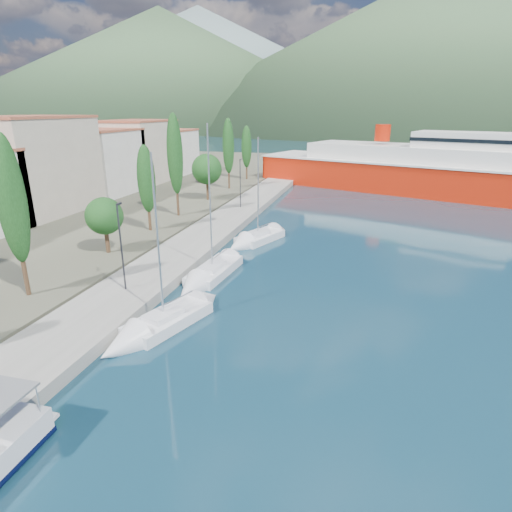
% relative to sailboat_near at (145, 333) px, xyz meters
% --- Properties ---
extents(ground, '(1400.00, 1400.00, 0.00)m').
position_rel_sailboat_near_xyz_m(ground, '(5.07, 112.15, -0.31)').
color(ground, '#133647').
extents(quay, '(5.00, 88.00, 0.80)m').
position_rel_sailboat_near_xyz_m(quay, '(-3.93, 18.15, 0.09)').
color(quay, gray).
rests_on(quay, ground).
extents(hills_far, '(1480.00, 900.00, 180.00)m').
position_rel_sailboat_near_xyz_m(hills_far, '(143.65, 610.88, 77.08)').
color(hills_far, slate).
rests_on(hills_far, ground).
extents(hills_near, '(1010.00, 520.00, 115.00)m').
position_rel_sailboat_near_xyz_m(hills_near, '(103.11, 364.65, 48.87)').
color(hills_near, '#3C5A38').
rests_on(hills_near, ground).
extents(town_buildings, '(9.20, 69.20, 11.30)m').
position_rel_sailboat_near_xyz_m(town_buildings, '(-26.93, 29.06, 5.26)').
color(town_buildings, beige).
rests_on(town_buildings, land_strip).
extents(tree_row, '(4.12, 63.78, 11.67)m').
position_rel_sailboat_near_xyz_m(tree_row, '(-9.94, 25.46, 5.60)').
color(tree_row, '#47301E').
rests_on(tree_row, land_strip).
extents(lamp_posts, '(0.15, 49.68, 6.06)m').
position_rel_sailboat_near_xyz_m(lamp_posts, '(-3.93, 6.22, 3.77)').
color(lamp_posts, '#2D2D33').
rests_on(lamp_posts, quay).
extents(sailboat_near, '(4.75, 8.32, 11.46)m').
position_rel_sailboat_near_xyz_m(sailboat_near, '(0.00, 0.00, 0.00)').
color(sailboat_near, silver).
rests_on(sailboat_near, ground).
extents(sailboat_mid, '(3.10, 8.98, 12.68)m').
position_rel_sailboat_near_xyz_m(sailboat_mid, '(0.18, 8.51, -0.00)').
color(sailboat_mid, silver).
rests_on(sailboat_mid, ground).
extents(sailboat_far, '(5.05, 7.96, 11.18)m').
position_rel_sailboat_near_xyz_m(sailboat_far, '(0.85, 18.99, 0.00)').
color(sailboat_far, silver).
rests_on(sailboat_far, ground).
extents(ferry, '(55.66, 29.29, 10.91)m').
position_rel_sailboat_near_xyz_m(ferry, '(20.33, 53.11, 3.01)').
color(ferry, red).
rests_on(ferry, ground).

